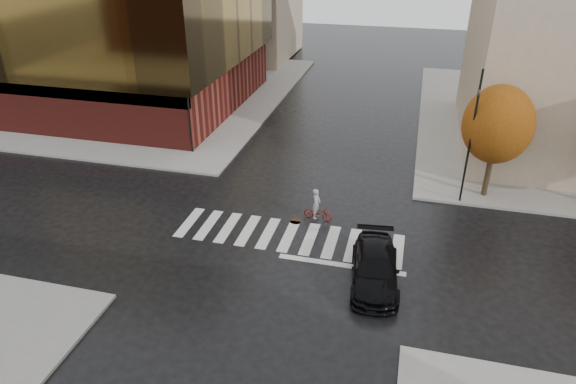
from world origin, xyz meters
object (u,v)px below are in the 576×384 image
cyclist (317,209)px  fire_hydrant (194,140)px  traffic_light_ne (472,129)px  traffic_light_nw (187,87)px  sedan (375,268)px

cyclist → fire_hydrant: 12.83m
cyclist → traffic_light_ne: size_ratio=0.24×
traffic_light_nw → fire_hydrant: (-0.33, 1.00, -4.10)m
sedan → traffic_light_nw: (-13.60, 11.14, 3.97)m
sedan → fire_hydrant: sedan is taller
traffic_light_nw → traffic_light_ne: size_ratio=1.04×
fire_hydrant → traffic_light_nw: bearing=-71.7°
cyclist → fire_hydrant: size_ratio=2.23×
sedan → traffic_light_nw: size_ratio=0.64×
traffic_light_ne → fire_hydrant: traffic_light_ne is taller
sedan → fire_hydrant: (-13.93, 12.14, -0.14)m
cyclist → traffic_light_ne: (7.53, 3.80, 3.87)m
sedan → cyclist: (-3.52, 4.64, -0.12)m
sedan → fire_hydrant: 18.48m
cyclist → traffic_light_ne: traffic_light_ne is taller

